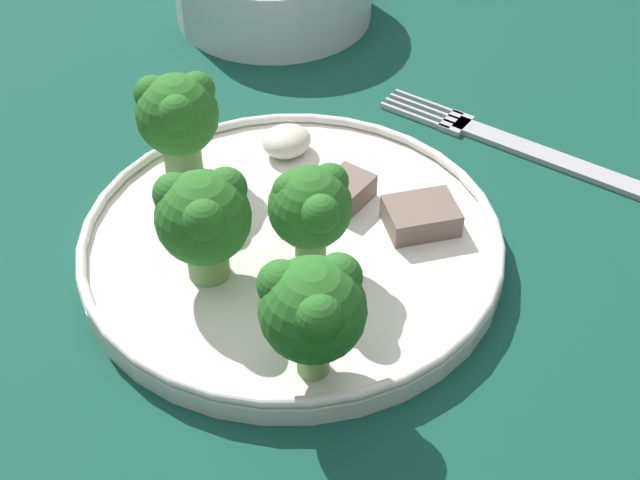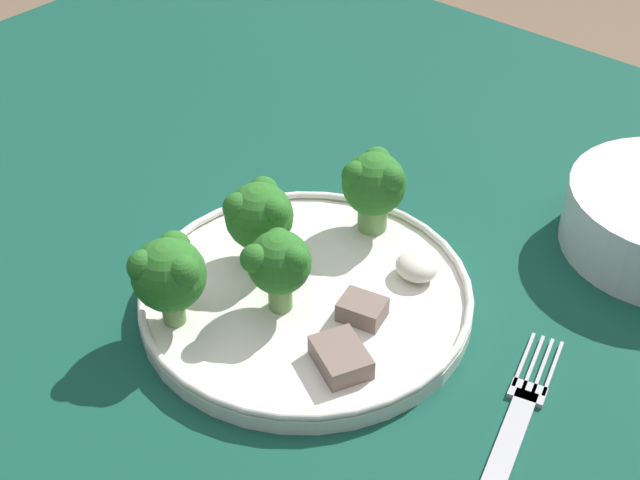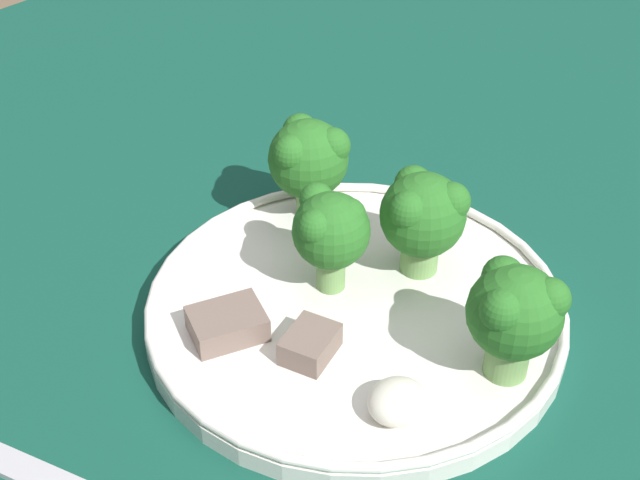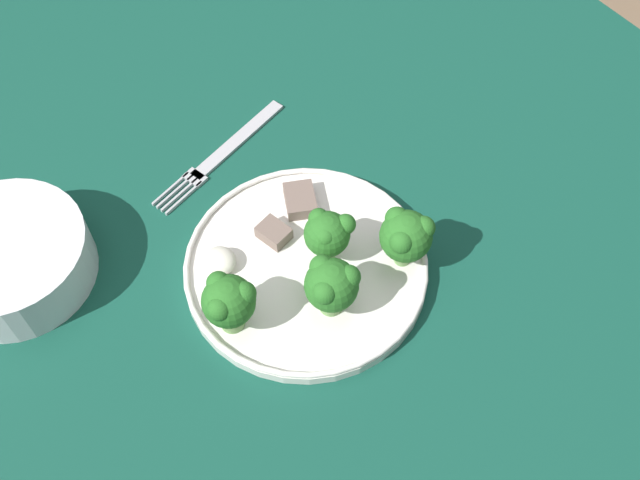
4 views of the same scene
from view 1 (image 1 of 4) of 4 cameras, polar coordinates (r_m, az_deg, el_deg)
table at (r=0.58m, az=1.13°, el=-7.51°), size 1.23×1.08×0.71m
dinner_plate at (r=0.52m, az=-1.84°, el=-0.21°), size 0.25×0.25×0.02m
fork at (r=0.62m, az=12.36°, el=5.97°), size 0.07×0.20×0.00m
broccoli_floret_near_rim_left at (r=0.47m, az=-0.26°, el=1.85°), size 0.05×0.05×0.06m
broccoli_floret_center_left at (r=0.55m, az=-9.11°, el=7.90°), size 0.05×0.05×0.07m
broccoli_floret_back_left at (r=0.42m, az=-0.47°, el=-4.37°), size 0.05×0.05×0.07m
broccoli_floret_front_left at (r=0.47m, az=-7.49°, el=1.48°), size 0.05×0.05×0.07m
meat_slice_front_slice at (r=0.54m, az=1.67°, el=3.17°), size 0.04×0.03×0.02m
meat_slice_middle_slice at (r=0.52m, az=6.48°, el=1.53°), size 0.05×0.05×0.02m
sauce_dollop at (r=0.58m, az=-2.16°, el=6.35°), size 0.03×0.03×0.02m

